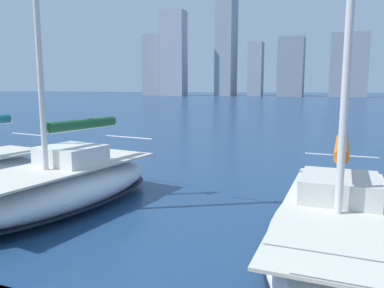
% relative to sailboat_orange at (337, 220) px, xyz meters
% --- Properties ---
extents(city_skyline, '(165.49, 25.36, 53.09)m').
position_rel_sailboat_orange_xyz_m(city_skyline, '(-8.29, -152.74, 19.86)').
color(city_skyline, '#979CA6').
rests_on(city_skyline, ground).
extents(sailboat_orange, '(3.14, 8.56, 10.44)m').
position_rel_sailboat_orange_xyz_m(sailboat_orange, '(0.00, 0.00, 0.00)').
color(sailboat_orange, white).
rests_on(sailboat_orange, ground).
extents(sailboat_forest, '(3.84, 7.54, 12.27)m').
position_rel_sailboat_orange_xyz_m(sailboat_forest, '(7.70, 0.03, 0.17)').
color(sailboat_forest, silver).
rests_on(sailboat_forest, ground).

